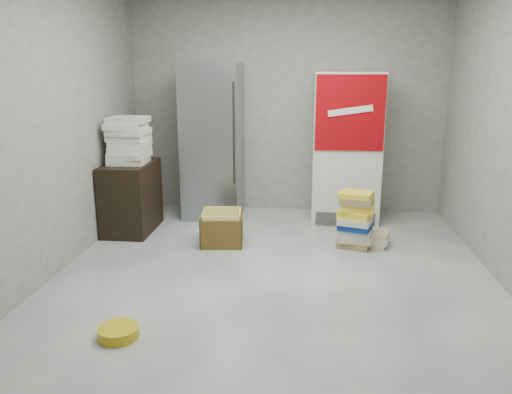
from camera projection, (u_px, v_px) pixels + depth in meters
The scene contains 10 objects.
ground at pixel (272, 287), 4.34m from camera, with size 5.00×5.00×0.00m, color silver.
room_shell at pixel (274, 74), 3.88m from camera, with size 4.04×5.04×2.82m.
steel_fridge at pixel (213, 142), 6.23m from camera, with size 0.70×0.72×1.90m.
coke_cooler at pixel (346, 147), 6.08m from camera, with size 0.80×0.73×1.80m.
wood_shelf at pixel (131, 197), 5.75m from camera, with size 0.50×0.80×0.80m, color black.
supply_box_stack at pixel (129, 140), 5.58m from camera, with size 0.44×0.44×0.52m.
phonebook_stack_main at pixel (356, 220), 5.22m from camera, with size 0.41×0.37×0.60m.
phonebook_stack_side at pixel (371, 238), 5.34m from camera, with size 0.44×0.38×0.16m.
cardboard_box at pixel (222, 230), 5.39m from camera, with size 0.49×0.49×0.36m.
bucket_lid at pixel (119, 332), 3.52m from camera, with size 0.29×0.29×0.08m, color gold.
Camera 1 is at (0.26, -3.99, 1.85)m, focal length 35.00 mm.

